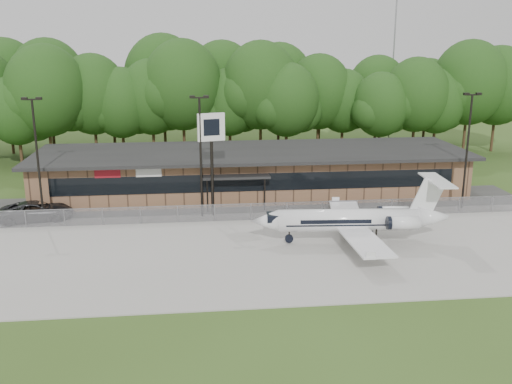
{
  "coord_description": "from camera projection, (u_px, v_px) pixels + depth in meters",
  "views": [
    {
      "loc": [
        -5.43,
        -29.83,
        14.59
      ],
      "look_at": [
        -0.9,
        12.0,
        3.28
      ],
      "focal_mm": 40.0,
      "sensor_mm": 36.0,
      "label": 1
    }
  ],
  "objects": [
    {
      "name": "treeline",
      "position": [
        237.0,
        98.0,
        71.37
      ],
      "size": [
        72.0,
        12.0,
        15.0
      ],
      "primitive_type": null,
      "color": "#133912",
      "rests_on": "ground"
    },
    {
      "name": "pole_sign",
      "position": [
        211.0,
        138.0,
        46.95
      ],
      "size": [
        2.29,
        0.82,
        8.76
      ],
      "rotation": [
        0.0,
        0.0,
        0.25
      ],
      "color": "black",
      "rests_on": "ground"
    },
    {
      "name": "radio_mast",
      "position": [
        393.0,
        55.0,
        78.12
      ],
      "size": [
        0.2,
        0.2,
        25.0
      ],
      "primitive_type": "cylinder",
      "color": "gray",
      "rests_on": "ground"
    },
    {
      "name": "fence",
      "position": [
        263.0,
        212.0,
        47.19
      ],
      "size": [
        46.0,
        0.04,
        1.52
      ],
      "color": "gray",
      "rests_on": "ground"
    },
    {
      "name": "light_pole_mid",
      "position": [
        200.0,
        148.0,
        46.76
      ],
      "size": [
        1.55,
        0.3,
        10.23
      ],
      "color": "black",
      "rests_on": "ground"
    },
    {
      "name": "light_pole_left",
      "position": [
        37.0,
        151.0,
        45.4
      ],
      "size": [
        1.55,
        0.3,
        10.23
      ],
      "color": "black",
      "rests_on": "ground"
    },
    {
      "name": "parking_lot",
      "position": [
        257.0,
        205.0,
        51.7
      ],
      "size": [
        50.0,
        9.0,
        0.06
      ],
      "primitive_type": "cube",
      "color": "#383835",
      "rests_on": "ground"
    },
    {
      "name": "suv",
      "position": [
        37.0,
        211.0,
        47.2
      ],
      "size": [
        6.21,
        3.63,
        1.62
      ],
      "primitive_type": "imported",
      "rotation": [
        0.0,
        0.0,
        1.74
      ],
      "color": "#2F2F31",
      "rests_on": "ground"
    },
    {
      "name": "apron",
      "position": [
        275.0,
        250.0,
        40.66
      ],
      "size": [
        64.0,
        18.0,
        0.08
      ],
      "primitive_type": "cube",
      "color": "#9E9B93",
      "rests_on": "ground"
    },
    {
      "name": "business_jet",
      "position": [
        355.0,
        221.0,
        41.64
      ],
      "size": [
        14.62,
        13.03,
        4.92
      ],
      "rotation": [
        0.0,
        0.0,
        -0.07
      ],
      "color": "white",
      "rests_on": "ground"
    },
    {
      "name": "ground",
      "position": [
        294.0,
        300.0,
        32.99
      ],
      "size": [
        160.0,
        160.0,
        0.0
      ],
      "primitive_type": "plane",
      "color": "#364D1B",
      "rests_on": "ground"
    },
    {
      "name": "terminal",
      "position": [
        252.0,
        171.0,
        55.41
      ],
      "size": [
        41.0,
        11.65,
        4.3
      ],
      "color": "brown",
      "rests_on": "ground"
    },
    {
      "name": "light_pole_right",
      "position": [
        468.0,
        142.0,
        49.15
      ],
      "size": [
        1.55,
        0.3,
        10.23
      ],
      "color": "black",
      "rests_on": "ground"
    }
  ]
}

